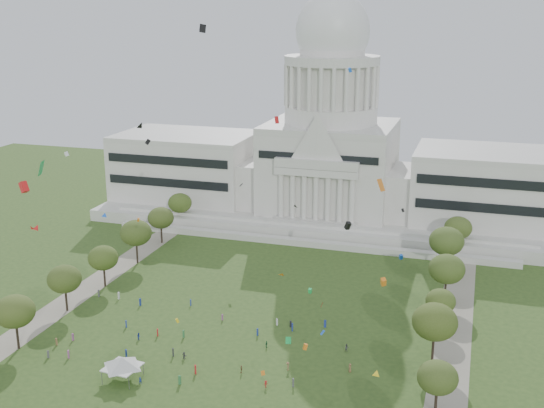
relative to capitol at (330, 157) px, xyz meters
The scene contains 28 objects.
ground 115.76m from the capitol, 90.00° to the right, with size 400.00×400.00×0.00m, color #304C1D.
capitol is the anchor object (origin of this frame).
path_left 98.93m from the capitol, 119.87° to the right, with size 8.00×160.00×0.04m, color gray.
path_right 98.93m from the capitol, 60.13° to the right, with size 8.00×160.00×0.04m, color gray.
row_tree_l_1 125.32m from the capitol, 110.71° to the right, with size 8.86×8.86×12.59m.
row_tree_r_1 125.12m from the capitol, 68.16° to the right, with size 7.58×7.58×10.78m.
row_tree_l_2 107.19m from the capitol, 115.07° to the right, with size 8.42×8.42×11.97m.
row_tree_r_2 106.56m from the capitol, 65.33° to the right, with size 9.55×9.55×13.58m.
row_tree_l_3 92.14m from the capitol, 118.96° to the right, with size 8.12×8.12×11.55m.
row_tree_r_3 91.98m from the capitol, 60.70° to the right, with size 7.01×7.01×9.98m.
row_tree_l_4 76.50m from the capitol, 125.78° to the right, with size 9.29×9.29×13.21m.
row_tree_r_4 78.81m from the capitol, 54.84° to the right, with size 9.19×9.19×13.06m.
row_tree_l_5 63.64m from the capitol, 136.72° to the right, with size 8.33×8.33×11.85m.
row_tree_r_5 62.67m from the capitol, 44.94° to the right, with size 9.82×9.82×13.96m.
row_tree_l_6 54.69m from the capitol, 152.45° to the right, with size 8.19×8.19×11.64m.
row_tree_r_6 54.32m from the capitol, 28.99° to the right, with size 8.42×8.42×11.97m.
event_tent 123.75m from the capitol, 97.23° to the right, with size 10.00×10.00×5.09m.
person_0 110.64m from the capitol, 74.96° to the right, with size 0.92×0.60×1.89m, color olive.
person_2 102.12m from the capitol, 75.00° to the right, with size 0.88×0.54×1.81m, color #4C4C51.
person_3 111.23m from the capitol, 81.77° to the right, with size 1.23×0.63×1.90m, color olive.
person_4 114.08m from the capitol, 86.56° to the right, with size 1.01×0.55×1.73m, color olive.
person_5 112.26m from the capitol, 93.66° to the right, with size 1.48×0.59×1.60m, color #4C4C51.
person_7 124.27m from the capitol, 95.28° to the right, with size 0.56×0.41×1.53m, color navy.
person_8 109.03m from the capitol, 101.09° to the right, with size 0.82×0.50×1.68m, color navy.
person_9 118.51m from the capitol, 83.44° to the right, with size 0.99×0.51×1.53m, color #B21E1E.
person_10 102.48m from the capitol, 85.20° to the right, with size 0.93×0.51×1.59m, color #33723F.
distant_crowd 104.01m from the capitol, 97.51° to the right, with size 61.10×35.90×1.93m.
kite_swarm 107.86m from the capitol, 89.54° to the right, with size 80.34×104.27×66.24m.
Camera 1 is at (50.01, -116.73, 72.61)m, focal length 45.00 mm.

